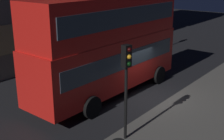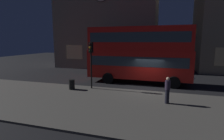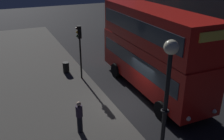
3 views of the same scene
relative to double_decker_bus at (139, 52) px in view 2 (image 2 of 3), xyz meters
The scene contains 7 objects.
ground_plane 3.87m from the double_decker_bus, 61.67° to the right, with size 80.00×80.00×0.00m, color black.
sidewalk_slab 7.60m from the double_decker_bus, 80.60° to the right, with size 44.00×7.62×0.12m, color #4C4944.
building_with_clock 13.87m from the double_decker_bus, 119.57° to the left, with size 15.01×9.89×15.42m.
double_decker_bus is the anchor object (origin of this frame).
traffic_light_near_kerb 5.03m from the double_decker_bus, 132.52° to the right, with size 0.36×0.38×3.87m.
pedestrian 6.67m from the double_decker_bus, 64.71° to the right, with size 0.34×0.34×1.72m.
litter_bin 7.04m from the double_decker_bus, 137.39° to the right, with size 0.48×0.48×0.82m, color black.
Camera 2 is at (1.31, -15.12, 4.07)m, focal length 28.48 mm.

